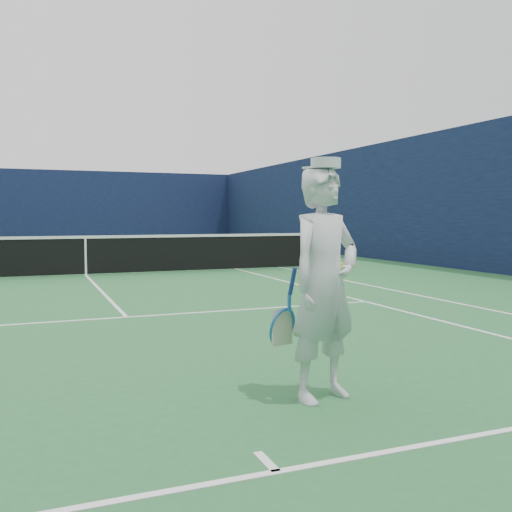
{
  "coord_description": "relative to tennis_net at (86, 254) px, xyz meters",
  "views": [
    {
      "loc": [
        -1.3,
        -14.83,
        1.49
      ],
      "look_at": [
        0.91,
        -9.29,
        1.08
      ],
      "focal_mm": 40.0,
      "sensor_mm": 36.0,
      "label": 1
    }
  ],
  "objects": [
    {
      "name": "tennis_net",
      "position": [
        0.0,
        0.0,
        0.0
      ],
      "size": [
        12.88,
        0.09,
        1.07
      ],
      "color": "#141E4C",
      "rests_on": "ground"
    },
    {
      "name": "ground",
      "position": [
        0.0,
        0.0,
        -0.55
      ],
      "size": [
        80.0,
        80.0,
        0.0
      ],
      "primitive_type": "plane",
      "color": "#266433",
      "rests_on": "ground"
    },
    {
      "name": "court_markings",
      "position": [
        0.0,
        0.0,
        -0.55
      ],
      "size": [
        11.03,
        23.83,
        0.01
      ],
      "color": "white",
      "rests_on": "ground"
    },
    {
      "name": "windscreen_fence",
      "position": [
        0.0,
        0.0,
        1.45
      ],
      "size": [
        20.12,
        36.12,
        4.0
      ],
      "color": "#0E1635",
      "rests_on": "ground"
    },
    {
      "name": "tennis_player",
      "position": [
        0.9,
        -10.79,
        0.4
      ],
      "size": [
        0.88,
        0.64,
        1.95
      ],
      "rotation": [
        0.0,
        0.0,
        0.3
      ],
      "color": "silver",
      "rests_on": "ground"
    }
  ]
}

